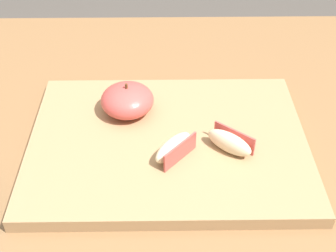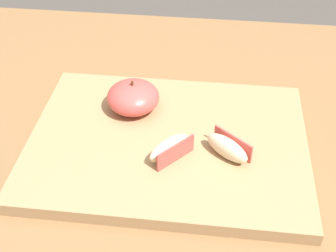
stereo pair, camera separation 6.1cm
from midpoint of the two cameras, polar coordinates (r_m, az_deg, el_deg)
dining_table at (r=0.71m, az=-8.45°, el=-9.18°), size 1.42×0.78×0.76m
cutting_board at (r=0.63m, az=-2.77°, el=-2.17°), size 0.38×0.28×0.02m
apple_half_skin_up at (r=0.65m, az=-7.77°, el=3.13°), size 0.08×0.08×0.05m
apple_wedge_left at (r=0.58m, az=-2.23°, el=-2.88°), size 0.06×0.06×0.03m
apple_wedge_back at (r=0.59m, az=4.87°, el=-2.16°), size 0.06×0.06×0.03m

